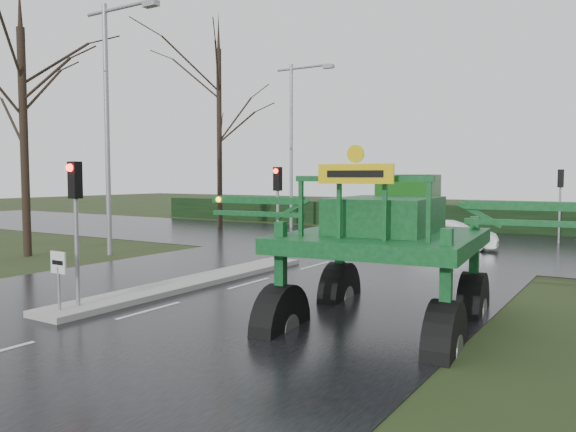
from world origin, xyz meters
The scene contains 15 objects.
ground centered at (0.00, 0.00, 0.00)m, with size 140.00×140.00×0.00m, color black.
road_main centered at (0.00, 10.00, 0.00)m, with size 14.00×80.00×0.02m, color black.
road_cross centered at (0.00, 16.00, 0.01)m, with size 80.00×12.00×0.02m, color black.
median_island centered at (-1.30, 3.00, 0.09)m, with size 1.20×10.00×0.16m, color gray.
hedge_row centered at (0.00, 24.00, 0.75)m, with size 44.00×0.90×1.50m, color black.
keep_left_sign centered at (-1.30, -1.50, 1.06)m, with size 0.50×0.07×1.35m.
traffic_signal_near centered at (-1.30, -1.01, 2.59)m, with size 0.26×0.33×3.52m.
traffic_signal_mid centered at (-1.30, 7.49, 2.59)m, with size 0.26×0.33×3.52m.
traffic_signal_far centered at (6.50, 20.01, 2.59)m, with size 0.26×0.33×3.52m.
street_light_left_near centered at (-8.19, 6.00, 5.99)m, with size 3.85×0.30×10.00m.
street_light_left_far centered at (-8.19, 20.00, 5.99)m, with size 3.85×0.30×10.00m.
tree_left_near centered at (-11.00, 4.00, 5.85)m, with size 6.30×6.30×10.85m.
tree_left_far centered at (-12.50, 18.00, 7.15)m, with size 7.70×7.70×13.26m.
crop_sprayer centered at (3.43, 0.59, 2.23)m, with size 8.40×5.60×4.71m.
white_sedan centered at (2.84, 15.15, 0.00)m, with size 1.30×3.72×1.23m, color white.
Camera 1 is at (9.73, -9.32, 3.17)m, focal length 35.00 mm.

